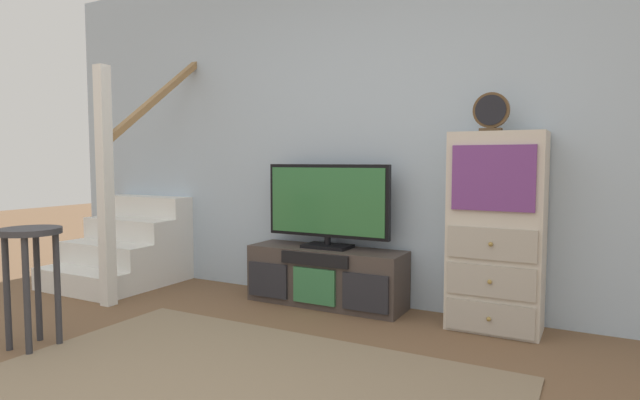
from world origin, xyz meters
The scene contains 8 objects.
back_wall centered at (0.00, 2.46, 1.35)m, with size 6.40×0.12×2.70m, color #A8BCD1.
area_rug centered at (0.00, 0.60, 0.01)m, with size 2.60×1.80×0.01m, color #847056.
media_console centered at (-0.30, 2.19, 0.22)m, with size 1.22×0.38×0.43m.
television centered at (-0.30, 2.22, 0.77)m, with size 1.00×0.22×0.63m.
side_cabinet centered at (0.93, 2.20, 0.64)m, with size 0.58×0.38×1.28m.
desk_clock centered at (0.89, 2.19, 1.40)m, with size 0.22×0.08×0.25m.
staircase centered at (-2.24, 2.20, 0.37)m, with size 1.00×1.36×2.20m.
bar_stool_near centered at (-1.38, 0.57, 0.53)m, with size 0.34×0.34×0.71m.
Camera 1 is at (1.50, -1.25, 1.10)m, focal length 29.15 mm.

